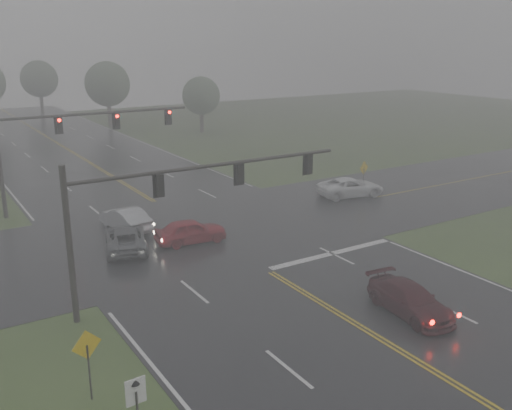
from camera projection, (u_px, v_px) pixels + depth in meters
main_road at (217, 240)px, 35.07m from camera, size 18.00×160.00×0.02m
cross_street at (202, 231)px, 36.69m from camera, size 120.00×14.00×0.02m
stop_bar at (332, 254)px, 32.81m from camera, size 8.50×0.50×0.01m
sedan_maroon at (409, 314)px, 25.69m from camera, size 2.38×4.82×1.35m
sedan_red at (191, 243)px, 34.61m from camera, size 4.48×2.18×1.47m
sedan_silver at (126, 230)px, 36.91m from camera, size 2.24×4.72×1.49m
car_grey at (126, 250)px, 33.48m from camera, size 3.63×5.40×1.37m
pickup_white at (350, 196)px, 44.77m from camera, size 5.64×3.47×1.46m
signal_gantry_near at (165, 198)px, 25.85m from camera, size 14.08×0.31×7.02m
signal_gantry_far at (63, 135)px, 40.16m from camera, size 14.00×0.39×7.64m
sign_diamond_west at (88, 353)px, 19.14m from camera, size 1.07×0.29×2.63m
sign_arrow_white at (137, 405)px, 16.18m from camera, size 0.62×0.11×2.78m
sign_diamond_east at (364, 172)px, 45.07m from camera, size 1.08×0.29×2.64m
tree_ne_a at (107, 84)px, 77.96m from camera, size 6.11×6.11×8.97m
tree_e_near at (201, 96)px, 73.92m from camera, size 4.92×4.92×7.23m
tree_n_far at (39, 79)px, 91.19m from camera, size 5.85×5.85×8.59m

